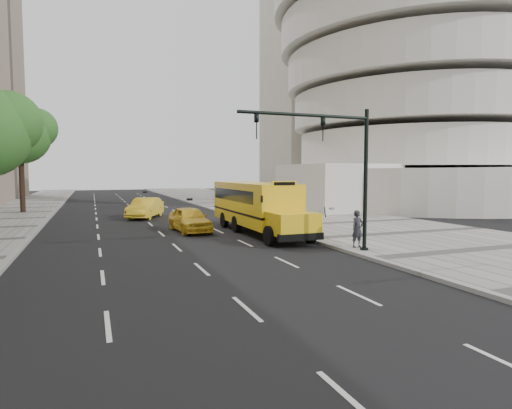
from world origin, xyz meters
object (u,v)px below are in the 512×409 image
object	(u,v)px
tree_c	(21,134)
traffic_signal	(338,162)
school_bus	(255,203)
pedestrian	(357,229)
taxi_far	(145,208)
taxi_near	(190,219)

from	to	relation	value
tree_c	traffic_signal	xyz separation A→B (m)	(15.60, -26.43, -2.90)
school_bus	pedestrian	bearing A→B (deg)	-73.70
tree_c	taxi_far	bearing A→B (deg)	-38.17
tree_c	school_bus	size ratio (longest dim) A/B	0.82
traffic_signal	school_bus	bearing A→B (deg)	94.81
tree_c	school_bus	bearing A→B (deg)	-50.72
taxi_near	pedestrian	size ratio (longest dim) A/B	2.61
school_bus	traffic_signal	distance (m)	8.56
traffic_signal	taxi_far	bearing A→B (deg)	107.69
tree_c	taxi_far	xyz separation A→B (m)	(9.56, -7.52, -6.19)
taxi_far	traffic_signal	size ratio (longest dim) A/B	0.76
school_bus	taxi_far	size ratio (longest dim) A/B	2.37
school_bus	taxi_far	xyz separation A→B (m)	(-5.34, 10.70, -0.96)
taxi_far	pedestrian	size ratio (longest dim) A/B	2.81
taxi_near	taxi_far	world-z (taller)	taxi_far
tree_c	pedestrian	size ratio (longest dim) A/B	5.48
pedestrian	traffic_signal	world-z (taller)	traffic_signal
tree_c	taxi_near	xyz separation A→B (m)	(11.19, -16.64, -6.22)
tree_c	taxi_far	distance (m)	13.65
tree_c	school_bus	distance (m)	24.11
pedestrian	taxi_far	bearing A→B (deg)	105.73
school_bus	pedestrian	distance (m)	7.87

